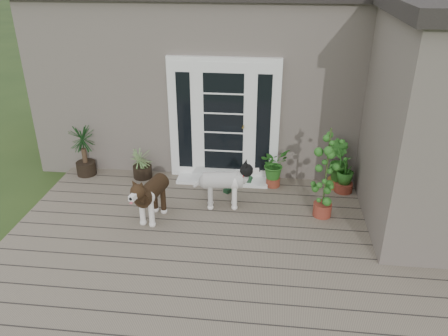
# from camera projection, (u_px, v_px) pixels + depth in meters

# --- Properties ---
(deck) EXTENTS (6.20, 4.60, 0.12)m
(deck) POSITION_uv_depth(u_px,v_px,m) (220.00, 253.00, 6.15)
(deck) COLOR #6B5B4C
(deck) RESTS_ON ground
(house_main) EXTENTS (7.40, 4.00, 3.10)m
(house_main) POSITION_uv_depth(u_px,v_px,m) (244.00, 71.00, 9.30)
(house_main) COLOR #665E54
(house_main) RESTS_ON ground
(house_wing) EXTENTS (1.60, 2.40, 3.10)m
(house_wing) POSITION_uv_depth(u_px,v_px,m) (437.00, 131.00, 6.19)
(house_wing) COLOR #665E54
(house_wing) RESTS_ON ground
(door_unit) EXTENTS (1.90, 0.14, 2.15)m
(door_unit) POSITION_uv_depth(u_px,v_px,m) (224.00, 120.00, 7.64)
(door_unit) COLOR white
(door_unit) RESTS_ON deck
(door_step) EXTENTS (1.60, 0.40, 0.05)m
(door_step) POSITION_uv_depth(u_px,v_px,m) (223.00, 180.00, 7.92)
(door_step) COLOR white
(door_step) RESTS_ON deck
(brindle_dog) EXTENTS (0.55, 0.92, 0.72)m
(brindle_dog) POSITION_uv_depth(u_px,v_px,m) (152.00, 198.00, 6.67)
(brindle_dog) COLOR #322012
(brindle_dog) RESTS_ON deck
(white_dog) EXTENTS (0.87, 0.46, 0.69)m
(white_dog) POSITION_uv_depth(u_px,v_px,m) (223.00, 187.00, 7.00)
(white_dog) COLOR white
(white_dog) RESTS_ON deck
(spider_plant) EXTENTS (0.66, 0.66, 0.59)m
(spider_plant) POSITION_uv_depth(u_px,v_px,m) (142.00, 162.00, 7.95)
(spider_plant) COLOR #97B56F
(spider_plant) RESTS_ON deck
(yucca) EXTENTS (0.87, 0.87, 0.95)m
(yucca) POSITION_uv_depth(u_px,v_px,m) (84.00, 150.00, 7.98)
(yucca) COLOR black
(yucca) RESTS_ON deck
(herb_a) EXTENTS (0.69, 0.69, 0.62)m
(herb_a) POSITION_uv_depth(u_px,v_px,m) (274.00, 170.00, 7.65)
(herb_a) COLOR #1E641C
(herb_a) RESTS_ON deck
(herb_b) EXTENTS (0.59, 0.59, 0.63)m
(herb_b) POSITION_uv_depth(u_px,v_px,m) (336.00, 171.00, 7.60)
(herb_b) COLOR #2D621C
(herb_b) RESTS_ON deck
(herb_c) EXTENTS (0.48, 0.48, 0.53)m
(herb_c) POSITION_uv_depth(u_px,v_px,m) (345.00, 177.00, 7.49)
(herb_c) COLOR #164E1B
(herb_c) RESTS_ON deck
(sapling) EXTENTS (0.53, 0.53, 1.49)m
(sapling) POSITION_uv_depth(u_px,v_px,m) (326.00, 172.00, 6.58)
(sapling) COLOR #205518
(sapling) RESTS_ON deck
(clog_left) EXTENTS (0.14, 0.26, 0.08)m
(clog_left) POSITION_uv_depth(u_px,v_px,m) (249.00, 181.00, 7.87)
(clog_left) COLOR #15361D
(clog_left) RESTS_ON deck
(clog_right) EXTENTS (0.27, 0.32, 0.09)m
(clog_right) POSITION_uv_depth(u_px,v_px,m) (230.00, 188.00, 7.60)
(clog_right) COLOR black
(clog_right) RESTS_ON deck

